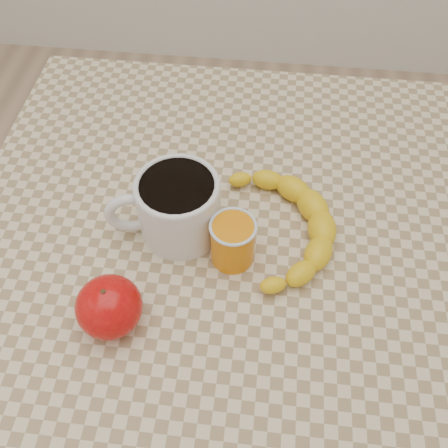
# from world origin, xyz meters

# --- Properties ---
(ground) EXTENTS (3.00, 3.00, 0.00)m
(ground) POSITION_xyz_m (0.00, 0.00, 0.00)
(ground) COLOR tan
(ground) RESTS_ON ground
(table) EXTENTS (0.80, 0.80, 0.75)m
(table) POSITION_xyz_m (0.00, 0.00, 0.66)
(table) COLOR beige
(table) RESTS_ON ground
(coffee_mug) EXTENTS (0.18, 0.14, 0.10)m
(coffee_mug) POSITION_xyz_m (-0.07, -0.00, 0.81)
(coffee_mug) COLOR silver
(coffee_mug) RESTS_ON table
(orange_juice_glass) EXTENTS (0.07, 0.07, 0.08)m
(orange_juice_glass) POSITION_xyz_m (0.02, -0.04, 0.79)
(orange_juice_glass) COLOR orange
(orange_juice_glass) RESTS_ON table
(apple) EXTENTS (0.11, 0.11, 0.08)m
(apple) POSITION_xyz_m (-0.13, -0.16, 0.79)
(apple) COLOR #A50509
(apple) RESTS_ON table
(banana) EXTENTS (0.26, 0.31, 0.04)m
(banana) POSITION_xyz_m (0.09, 0.01, 0.77)
(banana) COLOR yellow
(banana) RESTS_ON table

